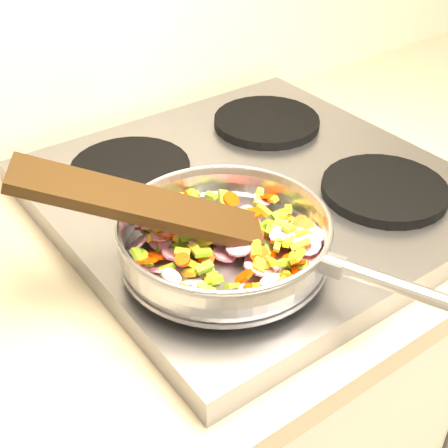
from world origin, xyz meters
TOP-DOWN VIEW (x-y plane):
  - cooktop at (-0.70, 1.67)m, footprint 0.60×0.60m
  - grate_fl at (-0.84, 1.52)m, footprint 0.19×0.19m
  - grate_fr at (-0.56, 1.52)m, footprint 0.19×0.19m
  - grate_bl at (-0.84, 1.81)m, footprint 0.19×0.19m
  - grate_br at (-0.56, 1.81)m, footprint 0.19×0.19m
  - saute_pan at (-0.85, 1.53)m, footprint 0.31×0.45m
  - vegetable_heap at (-0.85, 1.53)m, footprint 0.25×0.25m
  - wooden_spatula at (-0.94, 1.60)m, footprint 0.29×0.21m

SIDE VIEW (x-z plane):
  - cooktop at x=-0.70m, z-range 0.90..0.94m
  - grate_fl at x=-0.84m, z-range 0.94..0.96m
  - grate_fr at x=-0.56m, z-range 0.94..0.96m
  - grate_bl at x=-0.84m, z-range 0.94..0.96m
  - grate_br at x=-0.56m, z-range 0.94..0.96m
  - vegetable_heap at x=-0.85m, z-range 0.95..1.00m
  - saute_pan at x=-0.85m, z-range 0.96..1.01m
  - wooden_spatula at x=-0.94m, z-range 0.97..1.09m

